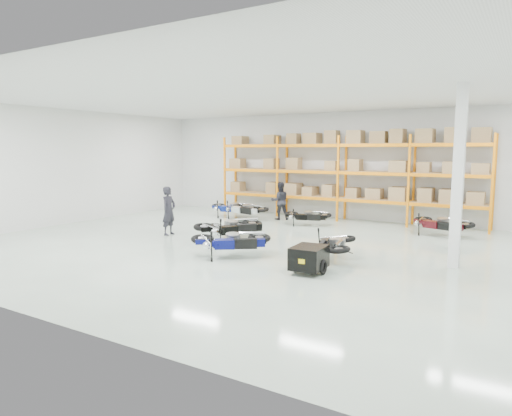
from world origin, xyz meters
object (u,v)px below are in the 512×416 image
Objects in this scene: moto_back_b at (245,206)px; person_back at (280,201)px; person_left at (169,211)px; moto_back_d at (440,220)px; moto_black_far_left at (231,223)px; moto_back_a at (232,205)px; moto_touring_right at (334,240)px; moto_back_c at (307,213)px; moto_silver_left at (234,222)px; trailer at (309,258)px; moto_blue_centre at (231,236)px.

person_back is at bearing -48.38° from moto_back_b.
moto_back_b is at bearing -8.66° from person_left.
moto_black_far_left is at bearing 147.66° from moto_back_d.
moto_back_a is at bearing -20.98° from moto_black_far_left.
moto_back_c is (-2.98, 4.73, -0.04)m from moto_touring_right.
person_back is (-0.48, 4.17, 0.31)m from moto_silver_left.
moto_back_d reaches higher than trailer.
moto_silver_left is at bearing -159.35° from moto_back_a.
moto_back_a reaches higher than moto_silver_left.
moto_back_c is (-2.98, 6.33, 0.11)m from trailer.
person_back is (-2.10, 6.72, 0.21)m from moto_blue_centre.
moto_back_b is 2.94m from moto_back_c.
moto_blue_centre is 1.23× the size of trailer.
person_left reaches higher than trailer.
person_back is at bearing -44.17° from moto_black_far_left.
trailer is 0.97× the size of person_back.
moto_blue_centre reaches higher than moto_back_d.
trailer is 0.85× the size of moto_back_d.
person_left reaches higher than moto_back_d.
moto_touring_right is (4.11, -1.34, 0.05)m from moto_silver_left.
moto_back_b is 7.75m from moto_back_d.
person_left reaches higher than moto_back_b.
moto_silver_left is 0.86× the size of moto_back_b.
moto_back_b is (-2.24, 4.31, -0.05)m from moto_black_far_left.
moto_back_c is at bearing -64.05° from moto_black_far_left.
moto_silver_left is at bearing 140.20° from moto_back_d.
moto_back_a is at bearing 129.15° from moto_touring_right.
moto_back_c is 0.95× the size of person_left.
moto_black_far_left is 3.71m from moto_touring_right.
moto_back_b is at bearing 129.49° from trailer.
moto_back_d is (1.84, 6.64, 0.18)m from trailer.
moto_black_far_left reaches higher than moto_touring_right.
trailer is at bearing 84.69° from person_back.
moto_black_far_left is at bearing -138.28° from moto_back_b.
moto_back_c is at bearing -90.16° from moto_silver_left.
moto_black_far_left is 7.13m from moto_back_d.
moto_touring_right is 6.24m from person_left.
moto_touring_right reaches higher than moto_back_c.
moto_back_b reaches higher than moto_back_c.
moto_black_far_left is at bearing -1.44° from moto_blue_centre.
moto_black_far_left reaches higher than trailer.
moto_back_b is 1.01× the size of moto_back_d.
moto_silver_left is 4.21m from person_back.
moto_black_far_left is at bearing 146.91° from trailer.
moto_silver_left is 0.88× the size of moto_back_a.
person_left is (-8.06, -4.60, 0.28)m from moto_back_d.
person_left is (-2.54, -0.08, 0.23)m from moto_black_far_left.
moto_back_a reaches higher than trailer.
moto_back_b is at bearing -6.20° from moto_blue_centre.
moto_back_a is (-4.17, 6.23, -0.03)m from moto_blue_centre.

